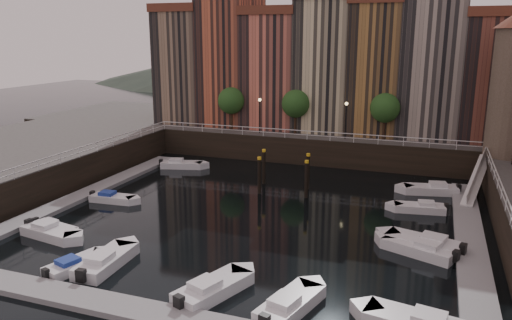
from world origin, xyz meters
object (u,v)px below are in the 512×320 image
at_px(gangway, 477,177).
at_px(mooring_pilings, 284,174).
at_px(boat_left_2, 112,198).
at_px(boat_left_1, 52,229).
at_px(boat_left_0, 50,232).

xyz_separation_m(gangway, mooring_pilings, (-16.74, -3.91, -0.27)).
bearing_deg(boat_left_2, boat_left_1, -93.14).
relative_size(boat_left_0, boat_left_2, 1.18).
bearing_deg(boat_left_2, boat_left_0, -90.14).
xyz_separation_m(mooring_pilings, boat_left_0, (-12.69, -16.39, -1.27)).
bearing_deg(boat_left_1, boat_left_2, 102.40).
relative_size(gangway, boat_left_1, 1.97).
height_order(mooring_pilings, boat_left_2, mooring_pilings).
height_order(boat_left_0, boat_left_2, boat_left_0).
relative_size(gangway, mooring_pilings, 1.55).
relative_size(mooring_pilings, boat_left_0, 1.07).
bearing_deg(boat_left_1, gangway, 44.55).
relative_size(mooring_pilings, boat_left_1, 1.27).
distance_m(boat_left_0, boat_left_2, 8.24).
bearing_deg(boat_left_0, boat_left_1, 131.03).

